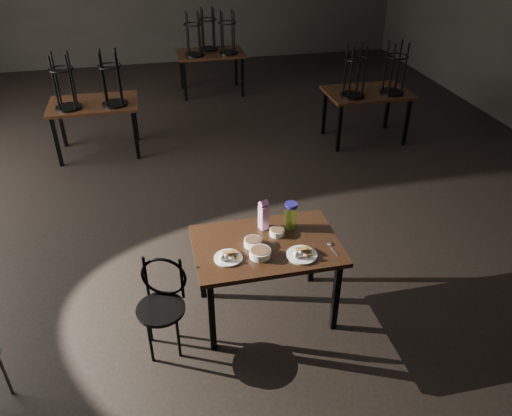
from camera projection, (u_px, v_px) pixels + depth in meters
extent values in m
plane|color=black|center=(211.00, 199.00, 6.13)|extent=(12.00, 12.00, 0.00)
cube|color=black|center=(267.00, 246.00, 4.10)|extent=(1.20, 0.80, 0.04)
cube|color=black|center=(212.00, 316.00, 3.95)|extent=(0.05, 0.05, 0.71)
cube|color=black|center=(336.00, 296.00, 4.14)|extent=(0.05, 0.05, 0.71)
cube|color=black|center=(201.00, 266.00, 4.47)|extent=(0.05, 0.05, 0.71)
cube|color=black|center=(312.00, 251.00, 4.66)|extent=(0.05, 0.05, 0.71)
cylinder|color=white|center=(228.00, 258.00, 3.93)|extent=(0.22, 0.22, 0.01)
cube|color=olive|center=(228.00, 250.00, 3.93)|extent=(0.08, 0.08, 0.04)
cube|color=olive|center=(231.00, 250.00, 3.94)|extent=(0.09, 0.09, 0.03)
ellipsoid|color=white|center=(222.00, 258.00, 3.87)|extent=(0.04, 0.04, 0.05)
ellipsoid|color=white|center=(226.00, 257.00, 3.88)|extent=(0.04, 0.04, 0.05)
cylinder|color=white|center=(302.00, 255.00, 3.96)|extent=(0.25, 0.25, 0.01)
cube|color=olive|center=(301.00, 247.00, 3.96)|extent=(0.09, 0.09, 0.04)
cube|color=olive|center=(305.00, 246.00, 3.97)|extent=(0.10, 0.10, 0.03)
ellipsoid|color=white|center=(296.00, 255.00, 3.90)|extent=(0.05, 0.05, 0.06)
ellipsoid|color=white|center=(300.00, 254.00, 3.90)|extent=(0.05, 0.05, 0.06)
cylinder|color=white|center=(253.00, 243.00, 4.06)|extent=(0.15, 0.15, 0.06)
cylinder|color=brown|center=(253.00, 240.00, 4.05)|extent=(0.12, 0.12, 0.01)
cylinder|color=white|center=(277.00, 232.00, 4.19)|extent=(0.13, 0.13, 0.05)
cylinder|color=brown|center=(277.00, 230.00, 4.18)|extent=(0.11, 0.11, 0.01)
cylinder|color=white|center=(260.00, 253.00, 3.94)|extent=(0.17, 0.17, 0.06)
cylinder|color=brown|center=(260.00, 251.00, 3.93)|extent=(0.15, 0.15, 0.01)
cube|color=#8B196D|center=(264.00, 217.00, 4.22)|extent=(0.09, 0.09, 0.22)
cube|color=#8B196D|center=(264.00, 204.00, 4.15)|extent=(0.09, 0.09, 0.07)
cylinder|color=#93BF38|center=(291.00, 217.00, 4.24)|extent=(0.11, 0.11, 0.21)
cylinder|color=navy|center=(291.00, 205.00, 4.18)|extent=(0.12, 0.12, 0.03)
ellipsoid|color=silver|center=(330.00, 244.00, 4.09)|extent=(0.05, 0.06, 0.01)
cube|color=silver|center=(334.00, 251.00, 4.01)|extent=(0.03, 0.13, 0.00)
cylinder|color=black|center=(161.00, 309.00, 3.90)|extent=(0.39, 0.39, 0.03)
torus|color=black|center=(164.00, 277.00, 3.93)|extent=(0.36, 0.14, 0.37)
cylinder|color=black|center=(176.00, 317.00, 4.12)|extent=(0.03, 0.03, 0.43)
cylinder|color=black|center=(149.00, 322.00, 4.08)|extent=(0.03, 0.03, 0.43)
cylinder|color=black|center=(150.00, 341.00, 3.90)|extent=(0.03, 0.03, 0.43)
cylinder|color=black|center=(178.00, 337.00, 3.94)|extent=(0.03, 0.03, 0.43)
cylinder|color=slate|center=(5.00, 373.00, 3.64)|extent=(0.02, 0.02, 0.44)
cube|color=black|center=(93.00, 104.00, 6.85)|extent=(1.20, 0.80, 0.04)
cube|color=black|center=(57.00, 142.00, 6.69)|extent=(0.05, 0.05, 0.71)
cube|color=black|center=(136.00, 135.00, 6.88)|extent=(0.05, 0.05, 0.71)
cube|color=black|center=(62.00, 124.00, 7.22)|extent=(0.05, 0.05, 0.71)
cube|color=black|center=(135.00, 118.00, 7.41)|extent=(0.05, 0.05, 0.71)
cylinder|color=black|center=(69.00, 107.00, 6.65)|extent=(0.34, 0.34, 0.03)
torus|color=black|center=(61.00, 70.00, 6.38)|extent=(0.32, 0.32, 0.02)
cylinder|color=black|center=(72.00, 78.00, 6.55)|extent=(0.03, 0.03, 0.70)
cylinder|color=black|center=(56.00, 79.00, 6.52)|extent=(0.03, 0.03, 0.70)
cylinder|color=black|center=(54.00, 83.00, 6.35)|extent=(0.03, 0.03, 0.70)
cylinder|color=black|center=(71.00, 82.00, 6.39)|extent=(0.03, 0.03, 0.70)
cylinder|color=black|center=(115.00, 104.00, 6.76)|extent=(0.34, 0.34, 0.03)
torus|color=black|center=(109.00, 67.00, 6.49)|extent=(0.32, 0.32, 0.02)
cylinder|color=black|center=(119.00, 74.00, 6.66)|extent=(0.03, 0.03, 0.70)
cylinder|color=black|center=(103.00, 76.00, 6.63)|extent=(0.03, 0.03, 0.70)
cylinder|color=black|center=(103.00, 80.00, 6.46)|extent=(0.03, 0.03, 0.70)
cylinder|color=black|center=(119.00, 79.00, 6.50)|extent=(0.03, 0.03, 0.70)
cube|color=black|center=(368.00, 93.00, 7.23)|extent=(1.20, 0.80, 0.04)
cube|color=black|center=(339.00, 128.00, 7.07)|extent=(0.05, 0.05, 0.71)
cube|color=black|center=(407.00, 122.00, 7.27)|extent=(0.05, 0.05, 0.71)
cube|color=black|center=(324.00, 112.00, 7.60)|extent=(0.05, 0.05, 0.71)
cube|color=black|center=(388.00, 107.00, 7.79)|extent=(0.05, 0.05, 0.71)
cylinder|color=black|center=(352.00, 95.00, 7.04)|extent=(0.34, 0.34, 0.03)
torus|color=black|center=(356.00, 60.00, 6.77)|extent=(0.32, 0.32, 0.02)
cylinder|color=black|center=(359.00, 67.00, 6.94)|extent=(0.03, 0.03, 0.70)
cylinder|color=black|center=(346.00, 68.00, 6.90)|extent=(0.03, 0.03, 0.70)
cylinder|color=black|center=(351.00, 72.00, 6.74)|extent=(0.03, 0.03, 0.70)
cylinder|color=black|center=(365.00, 71.00, 6.78)|extent=(0.03, 0.03, 0.70)
cylinder|color=black|center=(392.00, 92.00, 7.15)|extent=(0.34, 0.34, 0.03)
torus|color=black|center=(397.00, 57.00, 6.88)|extent=(0.32, 0.32, 0.02)
cylinder|color=black|center=(399.00, 64.00, 7.05)|extent=(0.03, 0.03, 0.70)
cylinder|color=black|center=(386.00, 65.00, 7.01)|extent=(0.03, 0.03, 0.70)
cylinder|color=black|center=(392.00, 70.00, 6.85)|extent=(0.03, 0.03, 0.70)
cylinder|color=black|center=(405.00, 69.00, 6.89)|extent=(0.03, 0.03, 0.70)
cube|color=black|center=(210.00, 53.00, 9.00)|extent=(1.20, 0.80, 0.04)
cube|color=black|center=(185.00, 81.00, 8.84)|extent=(0.05, 0.05, 0.71)
cube|color=black|center=(242.00, 77.00, 9.03)|extent=(0.05, 0.05, 0.71)
cube|color=black|center=(182.00, 71.00, 9.37)|extent=(0.05, 0.05, 0.71)
cube|color=black|center=(236.00, 67.00, 9.56)|extent=(0.05, 0.05, 0.71)
cylinder|color=black|center=(195.00, 55.00, 8.80)|extent=(0.34, 0.34, 0.03)
torus|color=black|center=(193.00, 25.00, 8.54)|extent=(0.32, 0.32, 0.02)
cylinder|color=black|center=(198.00, 32.00, 8.71)|extent=(0.03, 0.03, 0.70)
cylinder|color=black|center=(187.00, 32.00, 8.67)|extent=(0.03, 0.03, 0.70)
cylinder|color=black|center=(188.00, 35.00, 8.51)|extent=(0.03, 0.03, 0.70)
cylinder|color=black|center=(200.00, 34.00, 8.54)|extent=(0.03, 0.03, 0.70)
cylinder|color=black|center=(228.00, 53.00, 8.91)|extent=(0.34, 0.34, 0.03)
torus|color=black|center=(227.00, 23.00, 8.65)|extent=(0.32, 0.32, 0.02)
cylinder|color=black|center=(232.00, 30.00, 8.82)|extent=(0.03, 0.03, 0.70)
cylinder|color=black|center=(221.00, 30.00, 8.78)|extent=(0.03, 0.03, 0.70)
cylinder|color=black|center=(223.00, 33.00, 8.62)|extent=(0.03, 0.03, 0.70)
cylinder|color=black|center=(234.00, 33.00, 8.65)|extent=(0.03, 0.03, 0.70)
cylinder|color=black|center=(209.00, 49.00, 9.13)|extent=(0.34, 0.34, 0.03)
torus|color=black|center=(208.00, 20.00, 8.86)|extent=(0.32, 0.32, 0.02)
cylinder|color=black|center=(213.00, 27.00, 9.03)|extent=(0.03, 0.03, 0.70)
cylinder|color=black|center=(202.00, 27.00, 9.00)|extent=(0.03, 0.03, 0.70)
cylinder|color=black|center=(203.00, 30.00, 8.84)|extent=(0.03, 0.03, 0.70)
cylinder|color=black|center=(214.00, 29.00, 8.87)|extent=(0.03, 0.03, 0.70)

